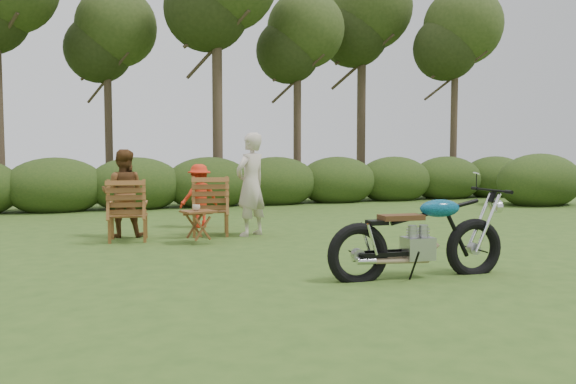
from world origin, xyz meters
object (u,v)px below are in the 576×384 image
object	(u,v)px
motorcycle	(417,277)
adult_b	(124,237)
child	(200,227)
cup	(196,208)
lawn_chair_right	(211,235)
lawn_chair_left	(129,241)
side_table	(198,227)
adult_a	(251,236)

from	to	relation	value
motorcycle	adult_b	world-z (taller)	adult_b
adult_b	child	xyz separation A→B (m)	(1.53, 0.78, 0.00)
cup	child	world-z (taller)	cup
cup	lawn_chair_right	bearing A→B (deg)	62.81
lawn_chair_right	lawn_chair_left	world-z (taller)	lawn_chair_right
side_table	adult_a	xyz separation A→B (m)	(1.07, 0.53, -0.27)
side_table	child	size ratio (longest dim) A/B	0.43
lawn_chair_left	lawn_chair_right	bearing A→B (deg)	-166.09
lawn_chair_right	side_table	world-z (taller)	side_table
motorcycle	child	bearing A→B (deg)	110.67
lawn_chair_left	side_table	xyz separation A→B (m)	(1.07, -0.69, 0.27)
motorcycle	side_table	bearing A→B (deg)	124.66
lawn_chair_right	lawn_chair_left	distance (m)	1.46
motorcycle	cup	world-z (taller)	cup
side_table	adult_b	xyz separation A→B (m)	(-1.10, 1.21, -0.27)
lawn_chair_right	lawn_chair_left	bearing A→B (deg)	17.11
cup	side_table	bearing A→B (deg)	-0.31
side_table	adult_b	bearing A→B (deg)	132.22
lawn_chair_left	side_table	distance (m)	1.30
motorcycle	child	distance (m)	5.65
motorcycle	lawn_chair_right	bearing A→B (deg)	115.25
adult_b	child	distance (m)	1.72
cup	adult_b	size ratio (longest dim) A/B	0.08
lawn_chair_right	adult_b	distance (m)	1.54
lawn_chair_right	cup	distance (m)	1.10
lawn_chair_left	adult_b	distance (m)	0.53
adult_a	adult_b	xyz separation A→B (m)	(-2.17, 0.68, 0.00)
lawn_chair_right	side_table	xyz separation A→B (m)	(-0.39, -0.82, 0.27)
motorcycle	side_table	size ratio (longest dim) A/B	3.97
motorcycle	adult_a	bearing A→B (deg)	107.62
child	adult_b	bearing A→B (deg)	11.58
lawn_chair_left	child	world-z (taller)	child
motorcycle	cup	xyz separation A→B (m)	(-2.00, 3.44, 0.60)
cup	adult_b	xyz separation A→B (m)	(-1.07, 1.21, -0.60)
motorcycle	lawn_chair_left	world-z (taller)	motorcycle
side_table	child	xyz separation A→B (m)	(0.43, 2.00, -0.27)
lawn_chair_right	lawn_chair_left	size ratio (longest dim) A/B	1.02
motorcycle	lawn_chair_left	bearing A→B (deg)	131.23
child	lawn_chair_right	bearing A→B (deg)	72.33
motorcycle	adult_b	xyz separation A→B (m)	(-3.07, 4.65, 0.00)
motorcycle	adult_a	size ratio (longest dim) A/B	1.17
lawn_chair_left	motorcycle	bearing A→B (deg)	135.00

